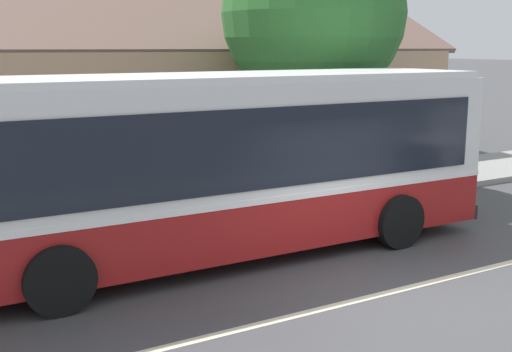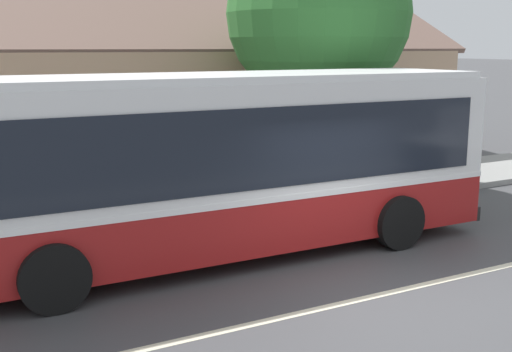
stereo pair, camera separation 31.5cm
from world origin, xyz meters
The scene contains 6 objects.
ground_plane centered at (0.00, 0.00, 0.00)m, with size 300.00×300.00×0.00m, color #424244.
sidewalk_far centered at (0.00, 6.00, 0.07)m, with size 60.00×3.00×0.15m, color gray.
lane_divider_stripe centered at (0.00, 0.00, 0.00)m, with size 60.00×0.16×0.01m, color beige.
community_building centered at (-1.69, 13.84, 1.91)m, with size 23.72×10.84×7.19m.
transit_bus centered at (-1.61, 2.90, 1.71)m, with size 10.58×2.84×3.19m.
street_tree_primary centered at (3.19, 6.75, 4.32)m, with size 4.63×4.63×6.77m.
Camera 2 is at (-6.08, -7.05, 3.64)m, focal length 45.00 mm.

